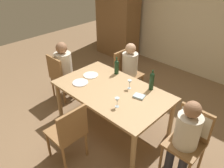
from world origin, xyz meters
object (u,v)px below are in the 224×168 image
(person_woman_host, at_px, (186,135))
(wine_glass_near_left, at_px, (130,82))
(person_man_guest, at_px, (65,66))
(wine_bottle_dark_red, at_px, (152,81))
(person_man_bearded, at_px, (131,67))
(wine_glass_centre, at_px, (117,100))
(chair_right_end, at_px, (191,132))
(chair_near, at_px, (69,131))
(dining_table, at_px, (112,93))
(dinner_plate_host, at_px, (80,83))
(dinner_plate_guest_left, at_px, (91,75))
(armoire_cabinet, at_px, (118,15))
(wine_bottle_tall_green, at_px, (117,67))
(chair_left_end, at_px, (61,74))
(chair_far_left, at_px, (126,70))

(person_woman_host, relative_size, wine_glass_near_left, 7.60)
(person_man_guest, distance_m, wine_bottle_dark_red, 1.77)
(person_man_bearded, height_order, wine_glass_centre, person_man_bearded)
(chair_right_end, xyz_separation_m, wine_bottle_dark_red, (-0.85, 0.30, 0.29))
(person_man_bearded, bearing_deg, chair_near, 14.36)
(dining_table, bearing_deg, dinner_plate_host, -156.76)
(dinner_plate_guest_left, bearing_deg, person_man_bearded, 77.25)
(chair_near, relative_size, person_man_bearded, 0.82)
(armoire_cabinet, distance_m, person_man_guest, 2.41)
(wine_bottle_tall_green, bearing_deg, chair_right_end, -10.79)
(chair_left_end, xyz_separation_m, dinner_plate_host, (0.77, -0.13, 0.20))
(chair_left_end, height_order, person_man_guest, person_man_guest)
(chair_far_left, distance_m, wine_bottle_dark_red, 1.10)
(chair_far_left, distance_m, dinner_plate_host, 1.15)
(wine_glass_centre, bearing_deg, chair_near, -112.52)
(wine_bottle_dark_red, height_order, dinner_plate_host, wine_bottle_dark_red)
(armoire_cabinet, distance_m, dinner_plate_guest_left, 2.67)
(dining_table, bearing_deg, wine_glass_centre, -36.86)
(armoire_cabinet, height_order, dinner_plate_host, armoire_cabinet)
(dining_table, height_order, wine_glass_centre, wine_glass_centre)
(chair_near, height_order, wine_bottle_dark_red, wine_bottle_dark_red)
(person_man_bearded, bearing_deg, armoire_cabinet, -130.18)
(wine_bottle_dark_red, height_order, dinner_plate_guest_left, wine_bottle_dark_red)
(person_woman_host, relative_size, dinner_plate_host, 4.41)
(chair_right_end, distance_m, chair_far_left, 1.94)
(armoire_cabinet, height_order, chair_near, armoire_cabinet)
(person_man_bearded, xyz_separation_m, wine_glass_near_left, (0.55, -0.70, 0.18))
(chair_near, distance_m, person_man_bearded, 1.89)
(dinner_plate_guest_left, bearing_deg, chair_far_left, 84.68)
(chair_near, bearing_deg, chair_left_end, 58.91)
(chair_far_left, height_order, chair_near, same)
(person_woman_host, height_order, dinner_plate_host, person_woman_host)
(wine_glass_near_left, height_order, wine_glass_centre, same)
(chair_near, relative_size, wine_bottle_dark_red, 2.74)
(chair_left_end, height_order, wine_glass_centre, chair_left_end)
(person_man_guest, bearing_deg, dining_table, -1.16)
(dining_table, relative_size, chair_right_end, 1.96)
(person_woman_host, bearing_deg, wine_glass_near_left, -12.22)
(person_man_bearded, height_order, wine_bottle_dark_red, person_man_bearded)
(person_man_bearded, bearing_deg, wine_glass_near_left, 38.27)
(dining_table, relative_size, wine_bottle_dark_red, 5.39)
(wine_glass_near_left, xyz_separation_m, wine_glass_centre, (0.18, -0.48, 0.00))
(chair_far_left, bearing_deg, person_man_guest, -41.66)
(wine_glass_centre, bearing_deg, dining_table, 143.14)
(chair_right_end, xyz_separation_m, chair_near, (-1.20, -1.04, -0.06))
(dining_table, height_order, wine_bottle_dark_red, wine_bottle_dark_red)
(armoire_cabinet, bearing_deg, dining_table, -48.74)
(chair_left_end, bearing_deg, wine_glass_near_left, 11.75)
(chair_right_end, relative_size, chair_near, 1.00)
(dining_table, distance_m, wine_bottle_tall_green, 0.56)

